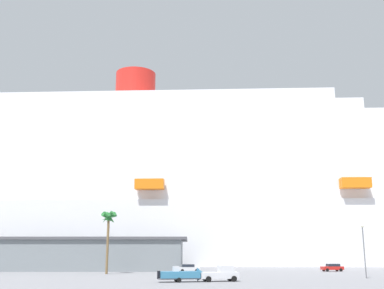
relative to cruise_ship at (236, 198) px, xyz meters
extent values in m
plane|color=gray|center=(-12.94, -32.09, -20.57)|extent=(600.00, 600.00, 0.00)
cube|color=white|center=(3.48, -0.07, -11.43)|extent=(243.27, 42.58, 18.28)
cube|color=white|center=(3.48, -0.07, -0.62)|extent=(214.11, 38.95, 3.35)
cube|color=white|center=(-1.37, 0.04, 2.74)|extent=(206.56, 38.58, 3.35)
cube|color=white|center=(-6.22, 0.16, 6.09)|extent=(197.46, 37.58, 3.35)
cube|color=white|center=(-11.07, 0.27, 9.44)|extent=(189.43, 36.40, 3.35)
cube|color=white|center=(-15.91, 0.38, 12.79)|extent=(180.43, 35.96, 3.35)
cube|color=white|center=(-20.76, 0.49, 16.14)|extent=(170.51, 35.50, 3.35)
cube|color=white|center=(-25.61, 0.61, 19.50)|extent=(160.47, 34.38, 3.35)
cube|color=white|center=(-30.46, 0.72, 22.85)|extent=(155.31, 33.50, 3.35)
cube|color=white|center=(-35.31, 0.83, 26.20)|extent=(146.44, 32.51, 3.35)
cube|color=white|center=(-40.16, 0.94, 29.55)|extent=(139.75, 31.80, 3.35)
cylinder|color=red|center=(-32.88, 0.78, 36.74)|extent=(13.61, 13.61, 11.02)
cube|color=orange|center=(-25.25, -18.63, 1.73)|extent=(8.07, 3.38, 2.80)
cube|color=orange|center=(31.31, -19.94, 1.73)|extent=(8.07, 3.38, 2.80)
cube|color=slate|center=(-46.73, -35.59, -17.29)|extent=(63.24, 26.83, 6.56)
cube|color=#4C4C51|center=(-46.73, -35.59, -13.71)|extent=(65.77, 27.90, 0.60)
cube|color=silver|center=(-8.33, -77.51, -19.72)|extent=(5.92, 3.29, 0.90)
cube|color=silver|center=(-7.35, -77.26, -18.82)|extent=(2.40, 2.27, 0.90)
cube|color=#26333F|center=(-6.70, -77.10, -18.91)|extent=(0.50, 1.65, 0.63)
cylinder|color=black|center=(-6.67, -76.06, -20.17)|extent=(0.84, 0.46, 0.80)
cylinder|color=black|center=(-6.19, -78.00, -20.17)|extent=(0.84, 0.46, 0.80)
cylinder|color=black|center=(-10.31, -76.97, -20.17)|extent=(0.84, 0.46, 0.80)
cylinder|color=black|center=(-9.83, -78.91, -20.17)|extent=(0.84, 0.46, 0.80)
cube|color=#595960|center=(-13.87, -78.88, -20.10)|extent=(6.38, 3.21, 0.16)
cube|color=#595960|center=(-10.36, -78.01, -20.10)|extent=(1.98, 0.60, 0.10)
cylinder|color=black|center=(-14.38, -77.99, -20.25)|extent=(0.67, 0.37, 0.64)
cylinder|color=black|center=(-13.90, -79.91, -20.25)|extent=(0.67, 0.37, 0.64)
cube|color=teal|center=(-13.87, -78.88, -19.57)|extent=(5.89, 3.27, 0.90)
cone|color=teal|center=(-10.78, -78.11, -19.57)|extent=(1.59, 2.02, 1.78)
cube|color=silver|center=(-14.41, -79.02, -18.77)|extent=(1.02, 1.16, 0.70)
cube|color=black|center=(-16.77, -79.61, -19.57)|extent=(0.47, 0.57, 1.10)
cylinder|color=brown|center=(-28.69, -56.65, -15.37)|extent=(0.47, 0.47, 10.41)
cone|color=#287233|center=(-28.29, -56.60, -10.06)|extent=(1.04, 2.87, 2.30)
cone|color=#287233|center=(-28.42, -56.35, -10.06)|extent=(2.55, 2.38, 2.32)
cone|color=#287233|center=(-28.63, -56.26, -10.06)|extent=(2.75, 1.07, 2.48)
cone|color=#287233|center=(-28.82, -56.27, -10.06)|extent=(2.78, 1.54, 2.46)
cone|color=#287233|center=(-29.05, -56.48, -10.06)|extent=(1.94, 3.00, 1.76)
cone|color=#287233|center=(-29.05, -56.83, -10.06)|extent=(1.98, 3.01, 1.68)
cone|color=#287233|center=(-28.87, -57.01, -10.06)|extent=(2.71, 1.83, 2.48)
cone|color=#287233|center=(-28.55, -57.03, -10.06)|extent=(3.06, 1.70, 1.76)
cone|color=#287233|center=(-28.35, -56.86, -10.06)|extent=(2.06, 2.71, 2.37)
sphere|color=#287233|center=(-28.69, -56.65, -10.16)|extent=(1.10, 1.10, 1.10)
cylinder|color=slate|center=(15.41, -69.32, -16.58)|extent=(0.20, 0.20, 7.97)
sphere|color=#F9F2CC|center=(15.41, -69.32, -12.35)|extent=(0.56, 0.56, 0.56)
cube|color=red|center=(16.87, -44.35, -19.89)|extent=(4.81, 2.60, 0.70)
cube|color=#1E232D|center=(17.09, -44.31, -19.26)|extent=(2.80, 2.06, 0.55)
cylinder|color=black|center=(15.55, -45.51, -20.24)|extent=(0.69, 0.33, 0.66)
cylinder|color=black|center=(15.23, -43.73, -20.24)|extent=(0.69, 0.33, 0.66)
cylinder|color=black|center=(18.51, -44.97, -20.24)|extent=(0.69, 0.33, 0.66)
cylinder|color=black|center=(18.19, -43.19, -20.24)|extent=(0.69, 0.33, 0.66)
cube|color=silver|center=(-13.30, -49.00, -19.89)|extent=(4.47, 2.10, 0.70)
cube|color=#1E232D|center=(-13.52, -49.01, -19.26)|extent=(2.54, 1.80, 0.55)
cylinder|color=black|center=(-11.92, -47.99, -20.24)|extent=(0.67, 0.26, 0.66)
cylinder|color=black|center=(-11.81, -49.82, -20.24)|extent=(0.67, 0.26, 0.66)
cylinder|color=black|center=(-14.80, -48.18, -20.24)|extent=(0.67, 0.26, 0.66)
cylinder|color=black|center=(-14.68, -50.00, -20.24)|extent=(0.67, 0.26, 0.66)
camera|label=1|loc=(-10.72, -146.01, -16.26)|focal=43.16mm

